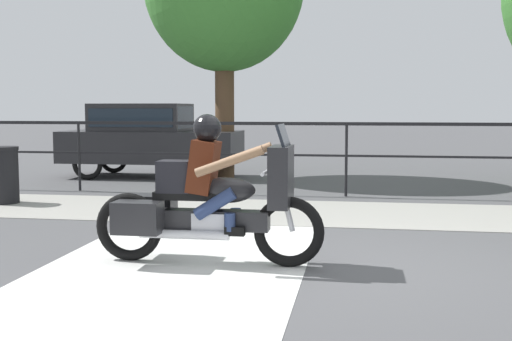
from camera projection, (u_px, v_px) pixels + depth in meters
The scene contains 7 objects.
ground_plane at pixel (334, 269), 6.38m from camera, with size 120.00×120.00×0.00m, color #4C4C4F.
sidewalk_band at pixel (343, 213), 9.72m from camera, with size 44.00×2.40×0.01m, color #99968E.
crosswalk_band at pixel (174, 267), 6.43m from camera, with size 2.63×6.00×0.01m, color silver.
fence_railing at pixel (347, 138), 11.49m from camera, with size 36.00×0.05×1.34m.
motorcycle at pixel (208, 198), 6.54m from camera, with size 2.40×0.76×1.54m.
parked_car at pixel (148, 136), 14.75m from camera, with size 4.03×1.67×1.69m.
trash_bin at pixel (3, 175), 10.68m from camera, with size 0.51×0.51×0.96m.
Camera 1 is at (0.23, -6.29, 1.60)m, focal length 45.00 mm.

